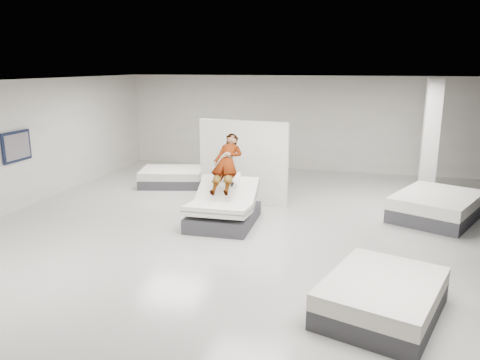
{
  "coord_description": "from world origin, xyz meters",
  "views": [
    {
      "loc": [
        2.31,
        -8.97,
        3.53
      ],
      "look_at": [
        -0.39,
        0.96,
        1.0
      ],
      "focal_mm": 35.0,
      "sensor_mm": 36.0,
      "label": 1
    }
  ],
  "objects_px": {
    "remote": "(232,184)",
    "column": "(430,139)",
    "hero_bed": "(223,210)",
    "wall_poster": "(17,146)",
    "flat_bed_right_far": "(436,206)",
    "flat_bed_left_far": "(172,177)",
    "flat_bed_right_near": "(382,297)",
    "person": "(227,172)",
    "divider_panel": "(243,163)"
  },
  "relations": [
    {
      "from": "column",
      "to": "remote",
      "type": "bearing_deg",
      "value": -139.78
    },
    {
      "from": "person",
      "to": "column",
      "type": "distance_m",
      "value": 5.87
    },
    {
      "from": "divider_panel",
      "to": "flat_bed_left_far",
      "type": "height_order",
      "value": "divider_panel"
    },
    {
      "from": "remote",
      "to": "column",
      "type": "xyz_separation_m",
      "value": [
        4.5,
        3.8,
        0.65
      ]
    },
    {
      "from": "divider_panel",
      "to": "wall_poster",
      "type": "distance_m",
      "value": 5.6
    },
    {
      "from": "person",
      "to": "column",
      "type": "bearing_deg",
      "value": 34.64
    },
    {
      "from": "hero_bed",
      "to": "flat_bed_left_far",
      "type": "bearing_deg",
      "value": 130.37
    },
    {
      "from": "remote",
      "to": "divider_panel",
      "type": "distance_m",
      "value": 1.78
    },
    {
      "from": "hero_bed",
      "to": "flat_bed_right_near",
      "type": "bearing_deg",
      "value": -43.54
    },
    {
      "from": "remote",
      "to": "wall_poster",
      "type": "bearing_deg",
      "value": -179.47
    },
    {
      "from": "flat_bed_right_near",
      "to": "column",
      "type": "xyz_separation_m",
      "value": [
        1.32,
        7.0,
        1.33
      ]
    },
    {
      "from": "person",
      "to": "remote",
      "type": "relative_size",
      "value": 12.13
    },
    {
      "from": "flat_bed_left_far",
      "to": "column",
      "type": "xyz_separation_m",
      "value": [
        7.28,
        0.76,
        1.35
      ]
    },
    {
      "from": "divider_panel",
      "to": "column",
      "type": "height_order",
      "value": "column"
    },
    {
      "from": "remote",
      "to": "wall_poster",
      "type": "relative_size",
      "value": 0.15
    },
    {
      "from": "divider_panel",
      "to": "flat_bed_right_near",
      "type": "distance_m",
      "value": 6.07
    },
    {
      "from": "flat_bed_left_far",
      "to": "wall_poster",
      "type": "distance_m",
      "value": 4.4
    },
    {
      "from": "flat_bed_right_near",
      "to": "column",
      "type": "bearing_deg",
      "value": 79.29
    },
    {
      "from": "hero_bed",
      "to": "flat_bed_right_far",
      "type": "height_order",
      "value": "hero_bed"
    },
    {
      "from": "remote",
      "to": "flat_bed_left_far",
      "type": "height_order",
      "value": "remote"
    },
    {
      "from": "column",
      "to": "divider_panel",
      "type": "bearing_deg",
      "value": -156.65
    },
    {
      "from": "person",
      "to": "flat_bed_right_near",
      "type": "xyz_separation_m",
      "value": [
        3.4,
        -3.54,
        -0.89
      ]
    },
    {
      "from": "flat_bed_right_far",
      "to": "column",
      "type": "relative_size",
      "value": 0.83
    },
    {
      "from": "person",
      "to": "flat_bed_left_far",
      "type": "distance_m",
      "value": 3.82
    },
    {
      "from": "flat_bed_right_near",
      "to": "wall_poster",
      "type": "distance_m",
      "value": 9.21
    },
    {
      "from": "divider_panel",
      "to": "flat_bed_left_far",
      "type": "bearing_deg",
      "value": 159.12
    },
    {
      "from": "divider_panel",
      "to": "column",
      "type": "xyz_separation_m",
      "value": [
        4.72,
        2.04,
        0.51
      ]
    },
    {
      "from": "remote",
      "to": "flat_bed_right_near",
      "type": "bearing_deg",
      "value": -46.76
    },
    {
      "from": "flat_bed_right_near",
      "to": "flat_bed_left_far",
      "type": "distance_m",
      "value": 8.62
    },
    {
      "from": "hero_bed",
      "to": "wall_poster",
      "type": "bearing_deg",
      "value": -177.49
    },
    {
      "from": "flat_bed_left_far",
      "to": "column",
      "type": "bearing_deg",
      "value": 5.96
    },
    {
      "from": "wall_poster",
      "to": "flat_bed_right_far",
      "type": "bearing_deg",
      "value": 10.92
    },
    {
      "from": "wall_poster",
      "to": "column",
      "type": "bearing_deg",
      "value": 21.93
    },
    {
      "from": "person",
      "to": "flat_bed_right_far",
      "type": "xyz_separation_m",
      "value": [
        4.74,
        1.38,
        -0.86
      ]
    },
    {
      "from": "hero_bed",
      "to": "divider_panel",
      "type": "height_order",
      "value": "divider_panel"
    },
    {
      "from": "person",
      "to": "wall_poster",
      "type": "distance_m",
      "value": 5.25
    },
    {
      "from": "flat_bed_right_far",
      "to": "flat_bed_left_far",
      "type": "height_order",
      "value": "flat_bed_right_far"
    },
    {
      "from": "flat_bed_right_far",
      "to": "wall_poster",
      "type": "distance_m",
      "value": 10.21
    },
    {
      "from": "remote",
      "to": "column",
      "type": "distance_m",
      "value": 5.92
    },
    {
      "from": "divider_panel",
      "to": "wall_poster",
      "type": "relative_size",
      "value": 2.52
    },
    {
      "from": "person",
      "to": "divider_panel",
      "type": "bearing_deg",
      "value": 88.08
    },
    {
      "from": "column",
      "to": "person",
      "type": "bearing_deg",
      "value": -143.81
    },
    {
      "from": "flat_bed_right_far",
      "to": "flat_bed_right_near",
      "type": "relative_size",
      "value": 1.14
    },
    {
      "from": "hero_bed",
      "to": "flat_bed_right_far",
      "type": "bearing_deg",
      "value": 19.66
    },
    {
      "from": "person",
      "to": "column",
      "type": "height_order",
      "value": "column"
    },
    {
      "from": "flat_bed_right_far",
      "to": "wall_poster",
      "type": "height_order",
      "value": "wall_poster"
    },
    {
      "from": "person",
      "to": "divider_panel",
      "type": "height_order",
      "value": "divider_panel"
    },
    {
      "from": "divider_panel",
      "to": "column",
      "type": "relative_size",
      "value": 0.75
    },
    {
      "from": "flat_bed_right_far",
      "to": "flat_bed_left_far",
      "type": "relative_size",
      "value": 1.27
    },
    {
      "from": "column",
      "to": "wall_poster",
      "type": "xyz_separation_m",
      "value": [
        -9.93,
        -4.0,
        0.0
      ]
    }
  ]
}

